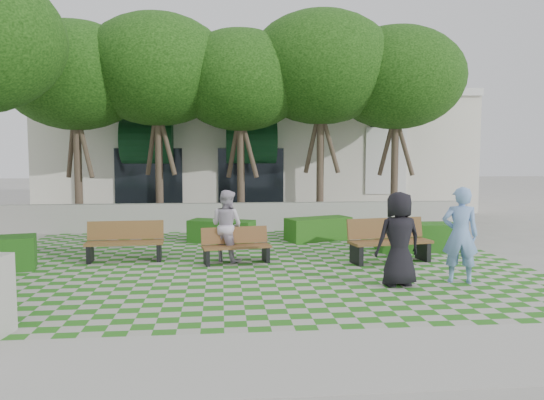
{
  "coord_description": "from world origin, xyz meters",
  "views": [
    {
      "loc": [
        -0.7,
        -10.86,
        2.49
      ],
      "look_at": [
        0.5,
        1.5,
        1.4
      ],
      "focal_mm": 35.0,
      "sensor_mm": 36.0,
      "label": 1
    }
  ],
  "objects": [
    {
      "name": "ground",
      "position": [
        0.0,
        0.0,
        0.0
      ],
      "size": [
        90.0,
        90.0,
        0.0
      ],
      "primitive_type": "plane",
      "color": "gray",
      "rests_on": "ground"
    },
    {
      "name": "lawn",
      "position": [
        0.0,
        1.0,
        0.01
      ],
      "size": [
        12.0,
        12.0,
        0.0
      ],
      "primitive_type": "plane",
      "color": "#2B721E",
      "rests_on": "ground"
    },
    {
      "name": "sidewalk_south",
      "position": [
        0.0,
        -4.7,
        0.01
      ],
      "size": [
        16.0,
        2.0,
        0.01
      ],
      "primitive_type": "cube",
      "color": "#9E9B93",
      "rests_on": "ground"
    },
    {
      "name": "retaining_wall",
      "position": [
        0.0,
        6.2,
        0.45
      ],
      "size": [
        15.0,
        0.36,
        0.9
      ],
      "primitive_type": "cube",
      "color": "#9E9B93",
      "rests_on": "ground"
    },
    {
      "name": "bench_east",
      "position": [
        3.14,
        0.87,
        0.48
      ],
      "size": [
        1.98,
        0.95,
        1.0
      ],
      "rotation": [
        0.0,
        0.0,
        0.17
      ],
      "color": "brown",
      "rests_on": "ground"
    },
    {
      "name": "bench_mid",
      "position": [
        -0.37,
        1.08,
        0.39
      ],
      "size": [
        1.61,
        0.78,
        0.81
      ],
      "rotation": [
        0.0,
        0.0,
        0.18
      ],
      "color": "brown",
      "rests_on": "ground"
    },
    {
      "name": "bench_west",
      "position": [
        -2.92,
        1.56,
        0.44
      ],
      "size": [
        1.77,
        0.68,
        0.92
      ],
      "rotation": [
        0.0,
        0.0,
        0.06
      ],
      "color": "brown",
      "rests_on": "ground"
    },
    {
      "name": "hedge_east",
      "position": [
        4.31,
        2.15,
        0.35
      ],
      "size": [
        2.05,
        0.88,
        0.71
      ],
      "primitive_type": "cube",
      "rotation": [
        0.0,
        0.0,
        -0.04
      ],
      "color": "#1C5015",
      "rests_on": "ground"
    },
    {
      "name": "hedge_midright",
      "position": [
        2.09,
        4.06,
        0.33
      ],
      "size": [
        2.01,
        1.36,
        0.65
      ],
      "primitive_type": "cube",
      "rotation": [
        0.0,
        0.0,
        0.36
      ],
      "color": "#205115",
      "rests_on": "ground"
    },
    {
      "name": "hedge_midleft",
      "position": [
        -0.69,
        3.89,
        0.32
      ],
      "size": [
        1.95,
        1.33,
        0.63
      ],
      "primitive_type": "cube",
      "rotation": [
        0.0,
        0.0,
        -0.37
      ],
      "color": "#1B4C14",
      "rests_on": "ground"
    },
    {
      "name": "person_blue",
      "position": [
        3.88,
        -1.18,
        0.93
      ],
      "size": [
        0.77,
        0.61,
        1.86
      ],
      "primitive_type": "imported",
      "rotation": [
        0.0,
        0.0,
        2.86
      ],
      "color": "#79A1DC",
      "rests_on": "ground"
    },
    {
      "name": "person_dark",
      "position": [
        2.62,
        -1.32,
        0.89
      ],
      "size": [
        0.95,
        0.69,
        1.78
      ],
      "primitive_type": "imported",
      "rotation": [
        0.0,
        0.0,
        3.29
      ],
      "color": "black",
      "rests_on": "ground"
    },
    {
      "name": "person_white",
      "position": [
        -0.57,
        1.33,
        0.83
      ],
      "size": [
        1.02,
        0.99,
        1.66
      ],
      "primitive_type": "imported",
      "rotation": [
        0.0,
        0.0,
        2.5
      ],
      "color": "silver",
      "rests_on": "ground"
    },
    {
      "name": "tree_row",
      "position": [
        -1.86,
        5.95,
        5.18
      ],
      "size": [
        17.7,
        13.4,
        7.41
      ],
      "color": "#47382B",
      "rests_on": "ground"
    },
    {
      "name": "building",
      "position": [
        0.93,
        14.08,
        2.52
      ],
      "size": [
        18.0,
        8.92,
        5.15
      ],
      "color": "silver",
      "rests_on": "ground"
    }
  ]
}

